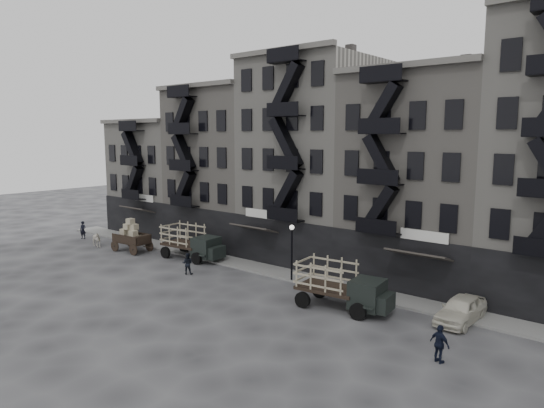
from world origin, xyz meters
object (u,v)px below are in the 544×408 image
Objects in this scene: stake_truck_east at (341,282)px; car_east at (461,309)px; wagon at (131,233)px; pedestrian_mid at (187,263)px; stake_truck_west at (191,240)px; horse at (95,239)px; policeman at (440,344)px; pedestrian_west at (83,230)px.

car_east is (6.51, 2.57, -0.94)m from stake_truck_east.
pedestrian_mid is (9.82, -1.65, -0.90)m from wagon.
wagon reaches higher than car_east.
wagon is 0.62× the size of stake_truck_west.
wagon reaches higher than stake_truck_east.
horse is 0.95× the size of policeman.
wagon reaches higher than pedestrian_mid.
stake_truck_east reaches higher than pedestrian_west.
horse is 0.29× the size of stake_truck_east.
stake_truck_east reaches higher than policeman.
stake_truck_west reaches higher than pedestrian_mid.
policeman is (7.43, -3.21, -0.77)m from stake_truck_east.
stake_truck_east is at bearing -6.34° from wagon.
pedestrian_mid is (14.01, -0.45, 0.10)m from horse.
pedestrian_west is (-38.24, -1.87, 0.16)m from car_east.
wagon is 10.00m from pedestrian_mid.
pedestrian_mid is at bearing -31.27° from pedestrian_west.
wagon is 0.84× the size of car_east.
stake_truck_east is at bearing -12.53° from stake_truck_west.
car_east is at bearing -1.01° from wagon.
policeman is at bearing 140.38° from pedestrian_mid.
wagon is 29.67m from car_east.
policeman is (39.16, -3.92, 0.01)m from pedestrian_west.
stake_truck_west is 15.23m from pedestrian_west.
horse is 27.30m from stake_truck_east.
horse is 0.40× the size of car_east.
stake_truck_west is 3.28× the size of policeman.
pedestrian_mid is (-13.27, -0.99, -0.85)m from stake_truck_east.
pedestrian_west is (-8.64, 0.04, -0.83)m from wagon.
stake_truck_west is 1.00× the size of stake_truck_east.
pedestrian_mid is at bearing -166.78° from car_east.
pedestrian_mid is (18.46, -1.69, -0.07)m from pedestrian_west.
pedestrian_west is (-4.45, 1.25, 0.18)m from horse.
pedestrian_mid is at bearing -14.23° from wagon.
stake_truck_west is at bearing 7.23° from policeman.
car_east is 38.29m from pedestrian_west.
stake_truck_west is at bearing -78.53° from pedestrian_mid.
stake_truck_west is (10.68, 2.90, 0.96)m from horse.
stake_truck_west reaches higher than horse.
pedestrian_mid reaches higher than car_east.
stake_truck_west is 23.14m from car_east.
car_east is (33.79, 3.11, 0.01)m from horse.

